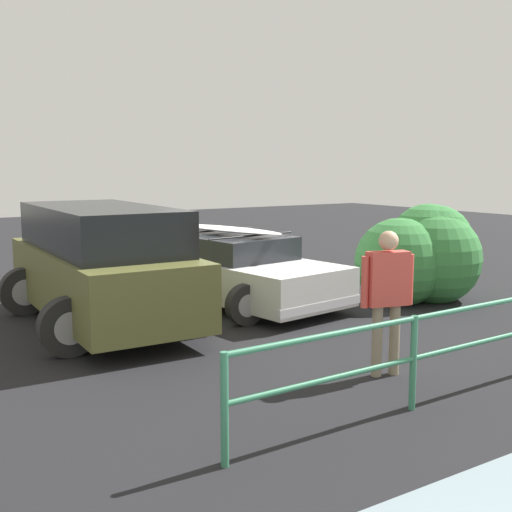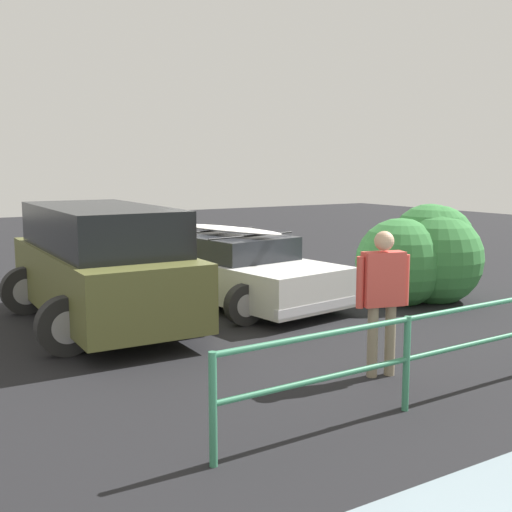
% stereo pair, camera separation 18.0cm
% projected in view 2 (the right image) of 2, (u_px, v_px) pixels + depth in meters
% --- Properties ---
extents(ground_plane, '(44.00, 44.00, 0.02)m').
position_uv_depth(ground_plane, '(242.00, 297.00, 12.27)').
color(ground_plane, black).
rests_on(ground_plane, ground).
extents(sedan_car, '(2.83, 4.41, 1.52)m').
position_uv_depth(sedan_car, '(237.00, 270.00, 11.62)').
color(sedan_car, silver).
rests_on(sedan_car, ground).
extents(suv_car, '(2.67, 4.83, 1.88)m').
position_uv_depth(suv_car, '(101.00, 264.00, 10.03)').
color(suv_car, brown).
rests_on(suv_car, ground).
extents(person_bystander, '(0.66, 0.32, 1.75)m').
position_uv_depth(person_bystander, '(383.00, 290.00, 7.54)').
color(person_bystander, gray).
rests_on(person_bystander, ground).
extents(bush_near_left, '(2.38, 1.92, 1.88)m').
position_uv_depth(bush_near_left, '(421.00, 254.00, 11.88)').
color(bush_near_left, brown).
rests_on(bush_near_left, ground).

